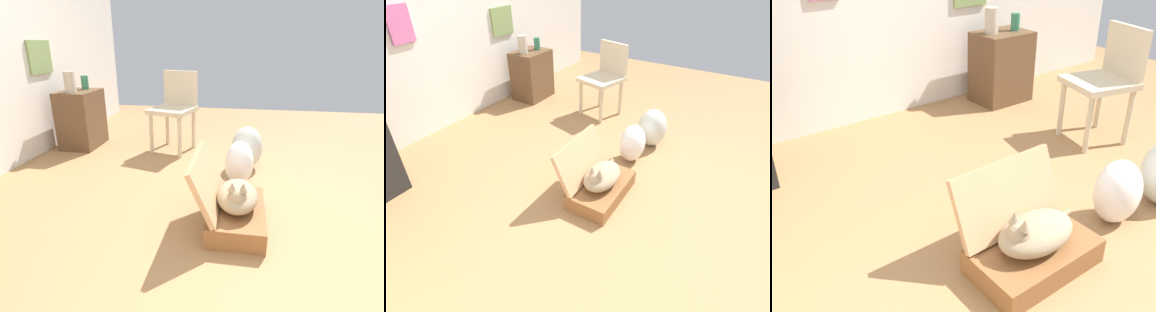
{
  "view_description": "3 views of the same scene",
  "coord_description": "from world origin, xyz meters",
  "views": [
    {
      "loc": [
        -2.1,
        -0.09,
        1.21
      ],
      "look_at": [
        -0.32,
        0.21,
        0.54
      ],
      "focal_mm": 28.18,
      "sensor_mm": 36.0,
      "label": 1
    },
    {
      "loc": [
        -2.1,
        -0.99,
        1.85
      ],
      "look_at": [
        -0.17,
        0.19,
        0.3
      ],
      "focal_mm": 28.13,
      "sensor_mm": 36.0,
      "label": 2
    },
    {
      "loc": [
        -1.52,
        -1.22,
        1.57
      ],
      "look_at": [
        -0.31,
        0.39,
        0.48
      ],
      "focal_mm": 39.79,
      "sensor_mm": 36.0,
      "label": 3
    }
  ],
  "objects": [
    {
      "name": "side_table",
      "position": [
        1.24,
        1.85,
        0.34
      ],
      "size": [
        0.53,
        0.4,
        0.68
      ],
      "primitive_type": "cube",
      "color": "brown",
      "rests_on": "ground"
    },
    {
      "name": "vase_short",
      "position": [
        1.37,
        1.82,
        0.76
      ],
      "size": [
        0.08,
        0.08,
        0.16
      ],
      "primitive_type": "cylinder",
      "color": "#2D7051",
      "rests_on": "side_table"
    },
    {
      "name": "vase_tall",
      "position": [
        1.1,
        1.86,
        0.8
      ],
      "size": [
        0.12,
        0.12,
        0.23
      ],
      "primitive_type": "cylinder",
      "color": "#B7AD99",
      "rests_on": "side_table"
    },
    {
      "name": "chair",
      "position": [
        1.31,
        0.69,
        0.52
      ],
      "size": [
        0.58,
        0.55,
        0.91
      ],
      "rotation": [
        0.0,
        0.0,
        -1.82
      ],
      "color": "beige",
      "rests_on": "ground"
    },
    {
      "name": "suitcase_base",
      "position": [
        -0.22,
        -0.09,
        0.07
      ],
      "size": [
        0.66,
        0.39,
        0.14
      ],
      "primitive_type": "cube",
      "color": "brown",
      "rests_on": "ground"
    },
    {
      "name": "plastic_bag_white",
      "position": [
        0.45,
        -0.09,
        0.2
      ],
      "size": [
        0.31,
        0.26,
        0.4
      ],
      "primitive_type": "ellipsoid",
      "color": "white",
      "rests_on": "ground"
    },
    {
      "name": "ground_plane",
      "position": [
        0.0,
        0.0,
        0.0
      ],
      "size": [
        7.68,
        7.68,
        0.0
      ],
      "primitive_type": "plane",
      "color": "#9E7247",
      "rests_on": "ground"
    },
    {
      "name": "cat",
      "position": [
        -0.24,
        -0.09,
        0.23
      ],
      "size": [
        0.52,
        0.28,
        0.24
      ],
      "color": "#998466",
      "rests_on": "suitcase_base"
    },
    {
      "name": "suitcase_lid",
      "position": [
        -0.22,
        0.12,
        0.33
      ],
      "size": [
        0.66,
        0.19,
        0.37
      ],
      "primitive_type": "cube",
      "rotation": [
        1.14,
        0.0,
        0.0
      ],
      "color": "tan",
      "rests_on": "suitcase_base"
    }
  ]
}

